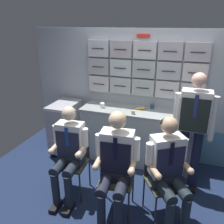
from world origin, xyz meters
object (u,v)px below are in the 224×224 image
paper_cup_tan (152,106)px  folding_chair_right (118,169)px  service_trolley (66,126)px  folding_chair_left (74,154)px  crew_member_left (68,150)px  water_bottle_short (178,112)px  crew_member_near_trolley (169,168)px  crew_member_standing (193,124)px  crew_member_right (116,162)px  snack_banana (141,108)px  folding_chair_near_trolley (162,173)px

paper_cup_tan → folding_chair_right: bearing=-97.4°
service_trolley → folding_chair_left: (0.63, -0.87, 0.05)m
crew_member_left → water_bottle_short: size_ratio=5.36×
crew_member_near_trolley → crew_member_standing: crew_member_standing is taller
paper_cup_tan → crew_member_near_trolley: bearing=-71.7°
crew_member_right → crew_member_near_trolley: bearing=11.6°
water_bottle_short → snack_banana: water_bottle_short is taller
service_trolley → water_bottle_short: bearing=-0.5°
water_bottle_short → snack_banana: bearing=161.6°
folding_chair_near_trolley → water_bottle_short: bearing=85.0°
paper_cup_tan → folding_chair_near_trolley: bearing=-73.6°
folding_chair_left → crew_member_standing: bearing=19.5°
crew_member_near_trolley → service_trolley: bearing=151.7°
folding_chair_near_trolley → crew_member_standing: bearing=61.8°
water_bottle_short → service_trolley: bearing=179.5°
folding_chair_left → crew_member_near_trolley: size_ratio=0.67×
folding_chair_left → crew_member_near_trolley: crew_member_near_trolley is taller
crew_member_near_trolley → water_bottle_short: crew_member_near_trolley is taller
water_bottle_short → crew_member_standing: bearing=-55.5°
service_trolley → crew_member_standing: size_ratio=0.55×
folding_chair_left → water_bottle_short: 1.60m
water_bottle_short → crew_member_near_trolley: bearing=-89.4°
folding_chair_left → crew_member_right: bearing=-22.3°
crew_member_near_trolley → paper_cup_tan: (-0.44, 1.32, 0.23)m
crew_member_right → crew_member_near_trolley: crew_member_right is taller
crew_member_left → crew_member_near_trolley: bearing=0.0°
folding_chair_right → crew_member_standing: (0.81, 0.65, 0.45)m
crew_member_left → water_bottle_short: bearing=38.9°
service_trolley → folding_chair_near_trolley: service_trolley is taller
folding_chair_right → crew_member_right: (0.02, -0.16, 0.20)m
crew_member_standing → paper_cup_tan: (-0.65, 0.63, -0.04)m
crew_member_right → crew_member_standing: (0.80, 0.81, 0.25)m
crew_member_left → paper_cup_tan: size_ratio=17.21×
folding_chair_left → crew_member_left: (0.01, -0.16, 0.16)m
folding_chair_near_trolley → crew_member_right: bearing=-152.9°
folding_chair_left → crew_member_right: crew_member_right is taller
service_trolley → snack_banana: bearing=7.7°
crew_member_left → snack_banana: 1.40m
service_trolley → crew_member_near_trolley: (1.91, -1.03, 0.23)m
crew_member_right → crew_member_near_trolley: size_ratio=1.03×
service_trolley → paper_cup_tan: size_ratio=12.55×
paper_cup_tan → crew_member_standing: bearing=-44.2°
folding_chair_near_trolley → snack_banana: 1.25m
crew_member_near_trolley → paper_cup_tan: crew_member_near_trolley is taller
crew_member_right → folding_chair_near_trolley: crew_member_right is taller
crew_member_right → water_bottle_short: bearing=63.0°
crew_member_right → crew_member_left: bearing=169.9°
folding_chair_left → paper_cup_tan: bearing=54.0°
crew_member_left → crew_member_near_trolley: (1.26, 0.00, 0.02)m
service_trolley → water_bottle_short: 1.97m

